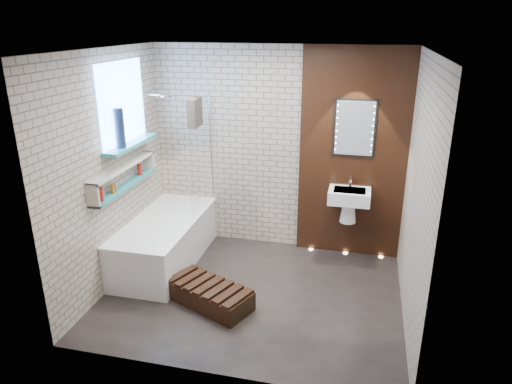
% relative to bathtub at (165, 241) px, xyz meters
% --- Properties ---
extents(ground, '(3.20, 3.20, 0.00)m').
position_rel_bathtub_xyz_m(ground, '(1.22, -0.45, -0.29)').
color(ground, black).
rests_on(ground, ground).
extents(room_shell, '(3.24, 3.20, 2.60)m').
position_rel_bathtub_xyz_m(room_shell, '(1.22, -0.45, 1.01)').
color(room_shell, '#A39281').
rests_on(room_shell, ground).
extents(walnut_panel, '(1.30, 0.06, 2.60)m').
position_rel_bathtub_xyz_m(walnut_panel, '(2.17, 0.82, 1.01)').
color(walnut_panel, black).
rests_on(walnut_panel, ground).
extents(clerestory_window, '(0.18, 1.00, 0.94)m').
position_rel_bathtub_xyz_m(clerestory_window, '(-0.34, -0.10, 1.61)').
color(clerestory_window, '#7FADE0').
rests_on(clerestory_window, room_shell).
extents(display_niche, '(0.14, 1.30, 0.26)m').
position_rel_bathtub_xyz_m(display_niche, '(-0.31, -0.30, 0.91)').
color(display_niche, teal).
rests_on(display_niche, room_shell).
extents(bathtub, '(0.79, 1.74, 0.70)m').
position_rel_bathtub_xyz_m(bathtub, '(0.00, 0.00, 0.00)').
color(bathtub, white).
rests_on(bathtub, ground).
extents(bath_screen, '(0.01, 0.78, 1.40)m').
position_rel_bathtub_xyz_m(bath_screen, '(0.35, 0.44, 0.99)').
color(bath_screen, white).
rests_on(bath_screen, bathtub).
extents(towel, '(0.10, 0.25, 0.33)m').
position_rel_bathtub_xyz_m(towel, '(0.35, 0.29, 1.56)').
color(towel, black).
rests_on(towel, bath_screen).
extents(shower_head, '(0.18, 0.18, 0.02)m').
position_rel_bathtub_xyz_m(shower_head, '(-0.08, 0.50, 1.71)').
color(shower_head, silver).
rests_on(shower_head, room_shell).
extents(washbasin, '(0.50, 0.36, 0.58)m').
position_rel_bathtub_xyz_m(washbasin, '(2.17, 0.62, 0.50)').
color(washbasin, white).
rests_on(washbasin, walnut_panel).
extents(led_mirror, '(0.50, 0.02, 0.70)m').
position_rel_bathtub_xyz_m(led_mirror, '(2.17, 0.78, 1.36)').
color(led_mirror, black).
rests_on(led_mirror, walnut_panel).
extents(walnut_step, '(1.02, 0.76, 0.21)m').
position_rel_bathtub_xyz_m(walnut_step, '(0.82, -0.75, -0.19)').
color(walnut_step, black).
rests_on(walnut_step, ground).
extents(niche_bottles, '(0.06, 0.95, 0.14)m').
position_rel_bathtub_xyz_m(niche_bottles, '(-0.31, -0.46, 0.87)').
color(niche_bottles, maroon).
rests_on(niche_bottles, display_niche).
extents(sill_vases, '(0.10, 0.10, 0.43)m').
position_rel_bathtub_xyz_m(sill_vases, '(-0.28, -0.33, 1.48)').
color(sill_vases, '#131E36').
rests_on(sill_vases, clerestory_window).
extents(floor_uplights, '(0.96, 0.06, 0.01)m').
position_rel_bathtub_xyz_m(floor_uplights, '(2.17, 0.75, -0.29)').
color(floor_uplights, '#FFD899').
rests_on(floor_uplights, ground).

